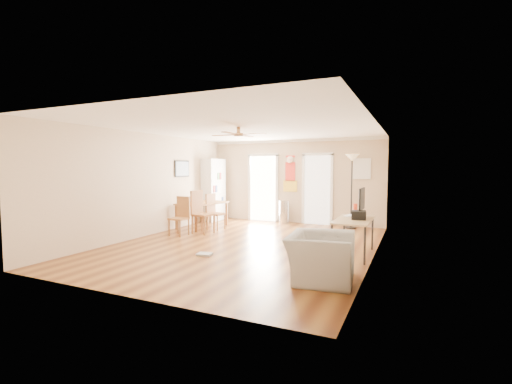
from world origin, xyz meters
The scene contains 29 objects.
floor centered at (0.00, 0.00, 0.00)m, with size 7.00×7.00×0.00m, color brown.
ceiling centered at (0.00, 0.00, 2.60)m, with size 5.50×7.00×0.00m, color silver, non-canonical shape.
wall_back centered at (0.00, 3.50, 1.30)m, with size 5.50×0.04×2.60m, color beige, non-canonical shape.
wall_front centered at (0.00, -3.50, 1.30)m, with size 5.50×0.04×2.60m, color beige, non-canonical shape.
wall_left centered at (-2.75, 0.00, 1.30)m, with size 0.04×7.00×2.60m, color beige, non-canonical shape.
wall_right centered at (2.75, 0.00, 1.30)m, with size 0.04×7.00×2.60m, color beige, non-canonical shape.
crown_molding centered at (0.00, 0.00, 2.56)m, with size 5.50×7.00×0.08m, color white, non-canonical shape.
kitchen_doorway centered at (-1.05, 3.48, 1.05)m, with size 0.90×0.10×2.10m, color white, non-canonical shape.
bathroom_doorway centered at (0.75, 3.48, 1.05)m, with size 0.80×0.10×2.10m, color white, non-canonical shape.
wall_decal centered at (-0.13, 3.48, 1.55)m, with size 0.46×0.03×1.10m, color red.
ac_grille centered at (2.05, 3.47, 1.70)m, with size 0.50×0.04×0.60m, color white.
framed_poster centered at (-2.73, 1.40, 1.70)m, with size 0.04×0.66×0.48m, color black.
ceiling_fan centered at (0.00, -0.30, 2.43)m, with size 1.24×1.24×0.20m, color #593819, non-canonical shape.
bookshelf centered at (-2.53, 2.81, 1.01)m, with size 0.40×0.91×2.01m, color silver, non-canonical shape.
dining_table centered at (-2.15, 1.56, 0.36)m, with size 0.87×1.45×0.72m, color olive, non-canonical shape.
dining_chair_right_a centered at (-1.60, 1.41, 0.50)m, with size 0.41×0.41×0.99m, color #9B5F32, non-canonical shape.
dining_chair_right_b centered at (-1.60, 0.76, 0.56)m, with size 0.46×0.46×1.12m, color #975E30, non-canonical shape.
dining_chair_near centered at (-2.00, 0.26, 0.49)m, with size 0.40×0.40×0.98m, color #A05E33, non-canonical shape.
trash_can centered at (-0.23, 3.23, 0.35)m, with size 0.32×0.32×0.70m, color silver.
torchiere_lamp centered at (1.82, 3.17, 1.06)m, with size 0.40×0.40×2.11m, color black, non-canonical shape.
computer_desk centered at (2.37, 0.04, 0.36)m, with size 0.67×1.34×0.72m, color tan, non-canonical shape.
imac centered at (2.47, 0.39, 1.02)m, with size 0.09×0.65×0.60m, color black, non-canonical shape.
keyboard centered at (2.20, 0.52, 0.72)m, with size 0.12×0.38×0.01m, color silver.
printer centered at (2.45, 0.10, 0.80)m, with size 0.27×0.32×0.16m, color black.
orange_bottle centered at (2.30, 0.67, 0.84)m, with size 0.08×0.08×0.25m, color #EC3C15.
wastebasket_a centered at (1.89, -0.73, 0.14)m, with size 0.25×0.25×0.28m, color white.
wastebasket_b centered at (2.09, -1.14, 0.14)m, with size 0.25×0.25×0.29m, color white.
floor_cloth centered at (-0.31, -1.19, 0.02)m, with size 0.28×0.22×0.04m, color #9E9E99.
armchair centered at (2.15, -1.73, 0.36)m, with size 1.10×0.96×0.71m, color #969691.
Camera 1 is at (3.42, -6.93, 1.73)m, focal length 24.42 mm.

